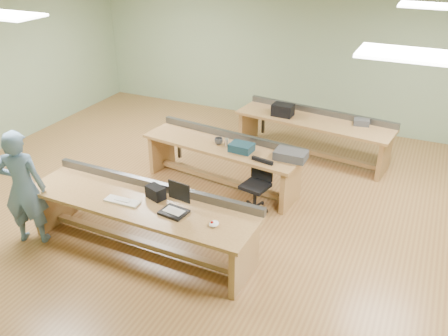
{
  "coord_description": "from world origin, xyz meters",
  "views": [
    {
      "loc": [
        2.58,
        -5.82,
        3.96
      ],
      "look_at": [
        0.17,
        -0.6,
        0.99
      ],
      "focal_mm": 38.0,
      "sensor_mm": 36.0,
      "label": 1
    }
  ],
  "objects_px": {
    "workbench_front": "(142,213)",
    "drinks_can": "(227,142)",
    "mug": "(219,141)",
    "task_chair": "(256,192)",
    "person": "(23,188)",
    "camera_bag": "(156,192)",
    "parts_bin_teal": "(241,147)",
    "workbench_mid": "(223,155)",
    "parts_bin_grey": "(291,155)",
    "laptop_base": "(174,212)",
    "workbench_back": "(313,129)"
  },
  "relations": [
    {
      "from": "workbench_front",
      "to": "drinks_can",
      "type": "bearing_deg",
      "value": 82.67
    },
    {
      "from": "mug",
      "to": "task_chair",
      "type": "bearing_deg",
      "value": -28.42
    },
    {
      "from": "person",
      "to": "mug",
      "type": "height_order",
      "value": "person"
    },
    {
      "from": "person",
      "to": "workbench_front",
      "type": "bearing_deg",
      "value": 175.83
    },
    {
      "from": "camera_bag",
      "to": "task_chair",
      "type": "bearing_deg",
      "value": 78.34
    },
    {
      "from": "task_chair",
      "to": "parts_bin_teal",
      "type": "relative_size",
      "value": 2.23
    },
    {
      "from": "workbench_mid",
      "to": "parts_bin_grey",
      "type": "xyz_separation_m",
      "value": [
        1.19,
        -0.07,
        0.26
      ]
    },
    {
      "from": "person",
      "to": "parts_bin_teal",
      "type": "bearing_deg",
      "value": -153.15
    },
    {
      "from": "parts_bin_teal",
      "to": "workbench_front",
      "type": "bearing_deg",
      "value": -107.3
    },
    {
      "from": "person",
      "to": "drinks_can",
      "type": "xyz_separation_m",
      "value": [
        1.82,
        2.54,
        -0.02
      ]
    },
    {
      "from": "camera_bag",
      "to": "parts_bin_grey",
      "type": "xyz_separation_m",
      "value": [
        1.25,
        1.86,
        -0.02
      ]
    },
    {
      "from": "task_chair",
      "to": "mug",
      "type": "relative_size",
      "value": 5.93
    },
    {
      "from": "workbench_front",
      "to": "mug",
      "type": "relative_size",
      "value": 23.7
    },
    {
      "from": "workbench_front",
      "to": "person",
      "type": "distance_m",
      "value": 1.62
    },
    {
      "from": "parts_bin_grey",
      "to": "task_chair",
      "type": "bearing_deg",
      "value": -132.05
    },
    {
      "from": "workbench_front",
      "to": "laptop_base",
      "type": "bearing_deg",
      "value": -7.98
    },
    {
      "from": "workbench_front",
      "to": "camera_bag",
      "type": "relative_size",
      "value": 12.88
    },
    {
      "from": "parts_bin_teal",
      "to": "task_chair",
      "type": "bearing_deg",
      "value": -41.79
    },
    {
      "from": "mug",
      "to": "drinks_can",
      "type": "distance_m",
      "value": 0.14
    },
    {
      "from": "laptop_base",
      "to": "person",
      "type": "bearing_deg",
      "value": -161.91
    },
    {
      "from": "laptop_base",
      "to": "camera_bag",
      "type": "distance_m",
      "value": 0.47
    },
    {
      "from": "task_chair",
      "to": "mug",
      "type": "xyz_separation_m",
      "value": [
        -0.86,
        0.47,
        0.51
      ]
    },
    {
      "from": "task_chair",
      "to": "drinks_can",
      "type": "relative_size",
      "value": 6.98
    },
    {
      "from": "laptop_base",
      "to": "task_chair",
      "type": "distance_m",
      "value": 1.79
    },
    {
      "from": "person",
      "to": "parts_bin_teal",
      "type": "distance_m",
      "value": 3.24
    },
    {
      "from": "person",
      "to": "laptop_base",
      "type": "xyz_separation_m",
      "value": [
        2.08,
        0.4,
        -0.06
      ]
    },
    {
      "from": "workbench_back",
      "to": "parts_bin_grey",
      "type": "bearing_deg",
      "value": -79.43
    },
    {
      "from": "workbench_back",
      "to": "workbench_mid",
      "type": "bearing_deg",
      "value": -115.01
    },
    {
      "from": "parts_bin_teal",
      "to": "drinks_can",
      "type": "bearing_deg",
      "value": 161.31
    },
    {
      "from": "camera_bag",
      "to": "workbench_mid",
      "type": "bearing_deg",
      "value": 107.62
    },
    {
      "from": "workbench_front",
      "to": "parts_bin_teal",
      "type": "distance_m",
      "value": 2.06
    },
    {
      "from": "workbench_back",
      "to": "person",
      "type": "xyz_separation_m",
      "value": [
        -2.82,
        -4.28,
        0.27
      ]
    },
    {
      "from": "workbench_front",
      "to": "camera_bag",
      "type": "distance_m",
      "value": 0.34
    },
    {
      "from": "task_chair",
      "to": "parts_bin_teal",
      "type": "height_order",
      "value": "parts_bin_teal"
    },
    {
      "from": "laptop_base",
      "to": "parts_bin_teal",
      "type": "xyz_separation_m",
      "value": [
        0.05,
        2.03,
        0.05
      ]
    },
    {
      "from": "workbench_mid",
      "to": "parts_bin_teal",
      "type": "bearing_deg",
      "value": -10.78
    },
    {
      "from": "workbench_mid",
      "to": "task_chair",
      "type": "xyz_separation_m",
      "value": [
        0.8,
        -0.5,
        -0.26
      ]
    },
    {
      "from": "workbench_mid",
      "to": "drinks_can",
      "type": "bearing_deg",
      "value": -7.35
    },
    {
      "from": "workbench_front",
      "to": "laptop_base",
      "type": "height_order",
      "value": "workbench_front"
    },
    {
      "from": "camera_bag",
      "to": "drinks_can",
      "type": "bearing_deg",
      "value": 105.16
    },
    {
      "from": "workbench_front",
      "to": "person",
      "type": "xyz_separation_m",
      "value": [
        -1.53,
        -0.49,
        0.27
      ]
    },
    {
      "from": "parts_bin_grey",
      "to": "drinks_can",
      "type": "xyz_separation_m",
      "value": [
        -1.1,
        0.05,
        -0.01
      ]
    },
    {
      "from": "task_chair",
      "to": "parts_bin_grey",
      "type": "bearing_deg",
      "value": 59.05
    },
    {
      "from": "workbench_back",
      "to": "parts_bin_grey",
      "type": "relative_size",
      "value": 6.14
    },
    {
      "from": "task_chair",
      "to": "parts_bin_teal",
      "type": "distance_m",
      "value": 0.76
    },
    {
      "from": "workbench_mid",
      "to": "laptop_base",
      "type": "height_order",
      "value": "workbench_mid"
    },
    {
      "from": "person",
      "to": "task_chair",
      "type": "relative_size",
      "value": 2.06
    },
    {
      "from": "person",
      "to": "parts_bin_grey",
      "type": "bearing_deg",
      "value": -161.62
    },
    {
      "from": "person",
      "to": "camera_bag",
      "type": "xyz_separation_m",
      "value": [
        1.67,
        0.63,
        0.0
      ]
    },
    {
      "from": "mug",
      "to": "drinks_can",
      "type": "bearing_deg",
      "value": 4.1
    }
  ]
}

